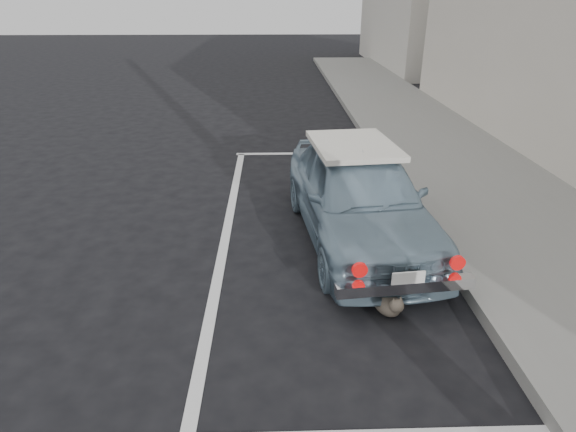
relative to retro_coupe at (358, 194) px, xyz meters
name	(u,v)px	position (x,y,z in m)	size (l,w,h in m)	color
ground	(305,388)	(-0.85, -2.70, -0.63)	(80.00, 80.00, 0.00)	black
sidewalk	(556,256)	(2.35, -0.70, -0.56)	(2.80, 40.00, 0.15)	slate
pline_front	(309,153)	(-0.35, 3.80, -0.63)	(3.00, 0.12, 0.01)	silver
pline_side	(227,229)	(-1.75, 0.30, -0.63)	(0.12, 7.00, 0.01)	silver
retro_coupe	(358,194)	(0.00, 0.00, 0.00)	(1.85, 3.80, 1.25)	#7995A7
cat	(388,302)	(0.05, -1.69, -0.50)	(0.35, 0.54, 0.30)	#796A5C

